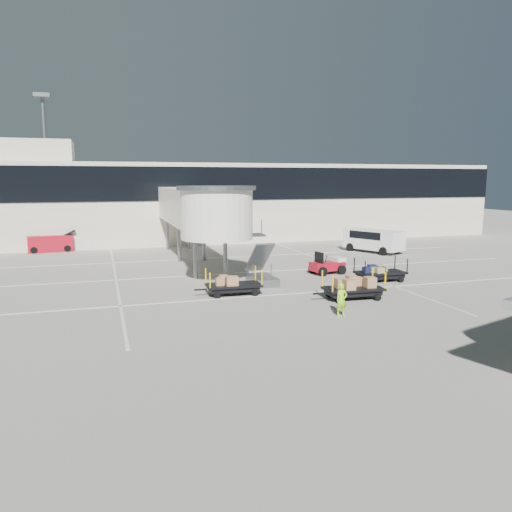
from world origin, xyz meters
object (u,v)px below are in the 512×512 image
(suitcase_cart, at_px, (381,273))
(ground_worker, at_px, (342,300))
(minivan, at_px, (372,239))
(belt_loader, at_px, (51,243))
(box_cart_near, at_px, (354,288))
(box_cart_far, at_px, (234,286))
(baggage_tug, at_px, (328,266))

(suitcase_cart, relative_size, ground_worker, 2.41)
(minivan, xyz_separation_m, belt_loader, (-27.36, 8.78, -0.45))
(minivan, height_order, belt_loader, minivan)
(box_cart_near, bearing_deg, suitcase_cart, 46.38)
(box_cart_far, relative_size, minivan, 0.67)
(ground_worker, bearing_deg, baggage_tug, 63.01)
(suitcase_cart, distance_m, minivan, 13.14)
(box_cart_far, height_order, minivan, minivan)
(suitcase_cart, bearing_deg, ground_worker, -132.50)
(box_cart_near, distance_m, belt_loader, 29.71)
(minivan, bearing_deg, ground_worker, -148.87)
(suitcase_cart, bearing_deg, minivan, 62.47)
(box_cart_far, relative_size, belt_loader, 0.90)
(baggage_tug, height_order, ground_worker, ground_worker)
(ground_worker, bearing_deg, box_cart_far, 117.90)
(baggage_tug, bearing_deg, suitcase_cart, -66.70)
(baggage_tug, bearing_deg, box_cart_near, -113.00)
(box_cart_near, distance_m, minivan, 18.34)
(ground_worker, relative_size, belt_loader, 0.38)
(box_cart_near, relative_size, ground_worker, 2.47)
(box_cart_far, xyz_separation_m, ground_worker, (3.73, -5.79, 0.27))
(baggage_tug, distance_m, ground_worker, 10.80)
(baggage_tug, relative_size, minivan, 0.45)
(suitcase_cart, bearing_deg, box_cart_far, -174.77)
(baggage_tug, bearing_deg, ground_worker, -120.78)
(baggage_tug, relative_size, box_cart_near, 0.64)
(box_cart_far, bearing_deg, belt_loader, 119.91)
(suitcase_cart, height_order, box_cart_far, suitcase_cart)
(belt_loader, bearing_deg, box_cart_near, -61.67)
(suitcase_cart, distance_m, box_cart_far, 9.92)
(belt_loader, bearing_deg, box_cart_far, -69.26)
(baggage_tug, xyz_separation_m, belt_loader, (-19.14, 17.04, 0.17))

